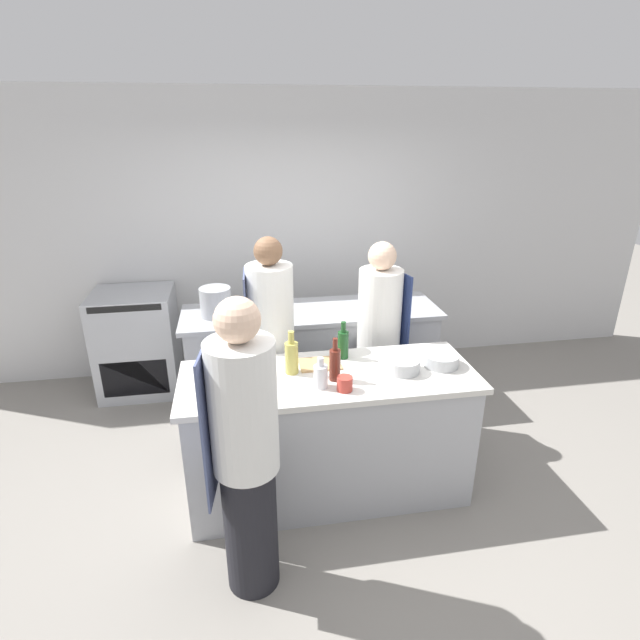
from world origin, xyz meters
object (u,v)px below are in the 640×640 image
Objects in this scene: bottle_vinegar at (343,344)px; bottle_sauce at (321,376)px; chef_at_pass_far at (272,349)px; bottle_cooking_oil at (231,358)px; chef_at_prep_near at (245,454)px; chef_at_stove at (379,341)px; bowl_prep_small at (441,360)px; bowl_ceramic_blue at (403,365)px; bottle_olive_oil at (335,364)px; bottle_wine at (292,357)px; stockpot at (216,302)px; cup at (345,384)px; oven_range at (138,342)px; bowl_mixing_large at (239,382)px.

bottle_vinegar is 1.33× the size of bottle_sauce.
chef_at_pass_far is 0.52m from bottle_cooking_oil.
chef_at_prep_near reaches higher than chef_at_stove.
bowl_ceramic_blue reaches higher than bowl_prep_small.
bottle_wine reaches higher than bottle_olive_oil.
bowl_ceramic_blue is at bearing -11.20° from bottle_cooking_oil.
chef_at_stove is 0.95× the size of chef_at_pass_far.
chef_at_pass_far reaches higher than bowl_prep_small.
bowl_prep_small is at bearing -38.35° from stockpot.
cup is at bearing -24.42° from bottle_sauce.
oven_range is at bearing 127.57° from bottle_sauce.
oven_range is 3.72× the size of bowl_mixing_large.
bottle_olive_oil is at bearing 36.98° from bottle_sauce.
bottle_sauce is (1.47, -1.91, 0.51)m from oven_range.
chef_at_pass_far is 1.04m from bowl_ceramic_blue.
bottle_wine is at bearing -65.75° from stockpot.
stockpot is at bearing -34.09° from oven_range.
bowl_ceramic_blue is at bearing 2.06° from bowl_mixing_large.
bowl_prep_small is 1.04× the size of bowl_ceramic_blue.
chef_at_prep_near is at bearing -84.58° from stockpot.
chef_at_prep_near is at bearing -113.79° from bottle_wine.
bottle_cooking_oil is at bearing 168.80° from bowl_ceramic_blue.
bottle_sauce is 0.59m from bowl_ceramic_blue.
bottle_olive_oil reaches higher than stockpot.
chef_at_prep_near is at bearing -127.87° from bottle_vinegar.
oven_range is 4.18× the size of bowl_prep_small.
chef_at_stove reaches higher than bottle_cooking_oil.
bottle_olive_oil is 1.26× the size of bowl_ceramic_blue.
oven_range is 1.11m from stockpot.
oven_range is 2.66m from chef_at_prep_near.
bottle_vinegar is at bearing -123.50° from chef_at_pass_far.
chef_at_stove is 1.42m from stockpot.
cup is (0.63, 0.47, 0.10)m from chef_at_prep_near.
bottle_olive_oil is at bearing -21.72° from bottle_cooking_oil.
chef_at_stove is at bearing 61.80° from cup.
chef_at_pass_far is (1.22, -1.17, 0.38)m from oven_range.
cup is (-0.48, -0.90, 0.15)m from chef_at_stove.
oven_range is 10.16× the size of cup.
bottle_cooking_oil is 0.87× the size of bowl_prep_small.
bowl_prep_small is at bearing 7.20° from bowl_ceramic_blue.
bottle_cooking_oil is 0.79× the size of stockpot.
chef_at_prep_near reaches higher than stockpot.
bottle_vinegar is 0.91× the size of bottle_wine.
bowl_prep_small is (1.02, -0.07, -0.08)m from bottle_wine.
chef_at_prep_near reaches higher than chef_at_pass_far.
chef_at_pass_far is at bearing 108.80° from bottle_sauce.
stockpot is at bearing 96.60° from bottle_cooking_oil.
bottle_wine reaches higher than bottle_vinegar.
bottle_cooking_oil is at bearing 149.58° from cup.
chef_at_stove is at bearing 53.29° from bottle_sauce.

